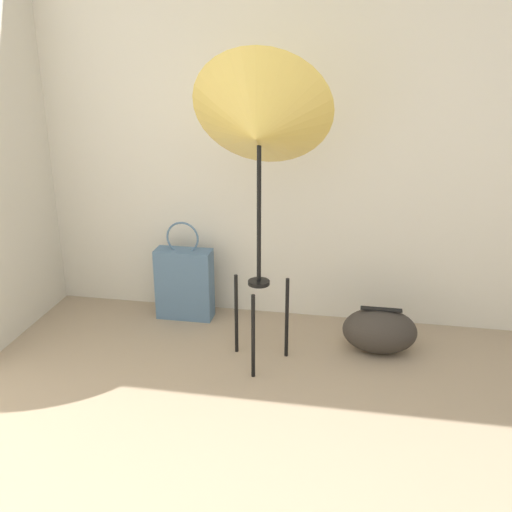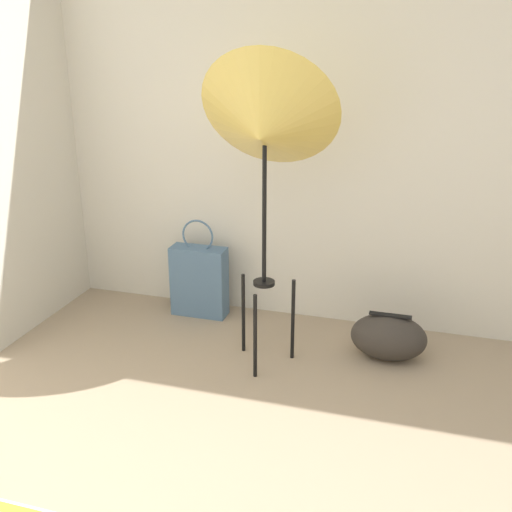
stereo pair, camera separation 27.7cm
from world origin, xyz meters
TOP-DOWN VIEW (x-y plane):
  - wall_back at (0.00, 2.41)m, footprint 8.00×0.05m
  - photo_umbrella at (-0.26, 1.77)m, footprint 0.69×0.56m
  - tote_bag at (-0.81, 2.22)m, footprint 0.35×0.13m
  - duffel_bag at (0.38, 1.99)m, footprint 0.41×0.26m

SIDE VIEW (x-z plane):
  - duffel_bag at x=0.38m, z-range 0.00..0.26m
  - tote_bag at x=-0.81m, z-range -0.08..0.54m
  - photo_umbrella at x=-0.26m, z-range 0.45..2.07m
  - wall_back at x=0.00m, z-range 0.00..2.60m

